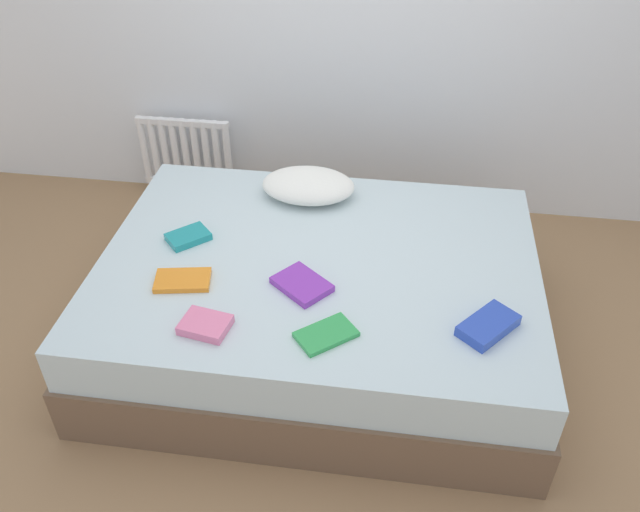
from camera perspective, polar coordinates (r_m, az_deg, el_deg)
The scene contains 10 objects.
ground_plane at distance 3.26m, azimuth -0.13°, elevation -7.24°, with size 8.00×8.00×0.00m, color #93704C.
bed at distance 3.09m, azimuth -0.13°, elevation -3.99°, with size 2.00×1.50×0.50m.
radiator at distance 4.24m, azimuth -11.64°, elevation 8.81°, with size 0.59×0.04×0.46m.
pillow at distance 3.33m, azimuth -1.04°, elevation 6.19°, with size 0.47×0.33×0.13m, color white.
textbook_orange at distance 2.86m, azimuth -11.91°, elevation -2.08°, with size 0.23×0.14×0.02m, color orange.
textbook_green at distance 2.55m, azimuth 0.53°, elevation -6.86°, with size 0.23×0.14×0.02m, color green.
textbook_pink at distance 2.62m, azimuth -9.99°, elevation -5.94°, with size 0.19×0.14×0.04m, color pink.
textbook_blue at distance 2.65m, azimuth 14.49°, elevation -5.91°, with size 0.25×0.14×0.05m, color #2847B7.
textbook_teal at distance 3.10m, azimuth -11.44°, elevation 1.66°, with size 0.19×0.13×0.03m, color teal.
textbook_purple at distance 2.77m, azimuth -1.60°, elevation -2.49°, with size 0.23×0.17×0.03m, color purple.
Camera 1 is at (0.33, -2.29, 2.30)m, focal length 36.62 mm.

